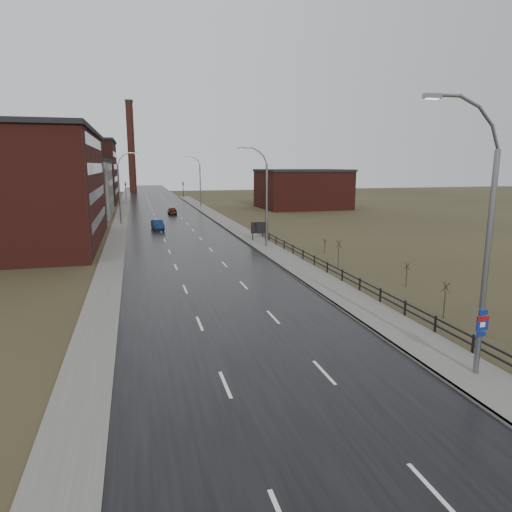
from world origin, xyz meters
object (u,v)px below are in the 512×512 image
car_far (172,211)px  billboard (259,228)px  streetlight_main (482,245)px  car_near (158,225)px

car_far → billboard: bearing=102.1°
streetlight_main → billboard: streetlight_main is taller
streetlight_main → car_far: 74.05m
billboard → car_far: bearing=102.6°
billboard → car_near: bearing=130.5°
streetlight_main → car_near: streetlight_main is taller
streetlight_main → car_far: streetlight_main is taller
billboard → car_far: (-7.88, 35.26, -0.99)m
billboard → car_far: size_ratio=0.61×
car_near → car_far: size_ratio=1.08×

